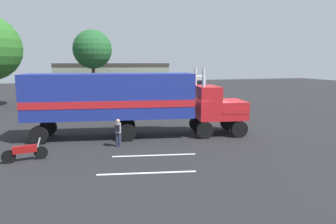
% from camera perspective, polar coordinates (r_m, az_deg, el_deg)
% --- Properties ---
extents(ground_plane, '(120.00, 120.00, 0.00)m').
position_cam_1_polar(ground_plane, '(20.60, 7.49, -4.22)').
color(ground_plane, '#232326').
extents(lane_stripe_near, '(4.35, 1.01, 0.01)m').
position_cam_1_polar(lane_stripe_near, '(15.89, -2.61, -8.27)').
color(lane_stripe_near, silver).
rests_on(lane_stripe_near, ground_plane).
extents(lane_stripe_mid, '(4.34, 1.04, 0.01)m').
position_cam_1_polar(lane_stripe_mid, '(13.49, -4.05, -11.56)').
color(lane_stripe_mid, silver).
rests_on(lane_stripe_mid, ground_plane).
extents(semi_truck, '(14.38, 4.90, 4.50)m').
position_cam_1_polar(semi_truck, '(19.44, -7.61, 2.52)').
color(semi_truck, red).
rests_on(semi_truck, ground_plane).
extents(person_bystander, '(0.40, 0.48, 1.63)m').
position_cam_1_polar(person_bystander, '(17.49, -9.52, -3.72)').
color(person_bystander, '#2D3347').
rests_on(person_bystander, ground_plane).
extents(parked_bus, '(11.28, 5.45, 3.40)m').
position_cam_1_polar(parked_bus, '(33.02, -2.59, 4.61)').
color(parked_bus, silver).
rests_on(parked_bus, ground_plane).
extents(motorcycle, '(2.09, 0.47, 1.12)m').
position_cam_1_polar(motorcycle, '(16.46, -25.66, -6.86)').
color(motorcycle, black).
rests_on(motorcycle, ground_plane).
extents(tree_left, '(4.91, 4.91, 8.96)m').
position_cam_1_polar(tree_left, '(39.87, -14.25, 11.50)').
color(tree_left, brown).
rests_on(tree_left, ground_plane).
extents(building_backdrop, '(17.56, 8.80, 4.74)m').
position_cam_1_polar(building_backdrop, '(47.38, -10.45, 6.55)').
color(building_backdrop, gray).
rests_on(building_backdrop, ground_plane).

